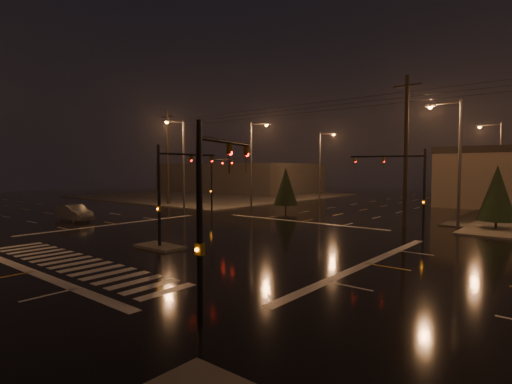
% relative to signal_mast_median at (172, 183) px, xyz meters
% --- Properties ---
extents(ground, '(140.00, 140.00, 0.00)m').
position_rel_signal_mast_median_xyz_m(ground, '(-0.00, 3.07, -3.75)').
color(ground, black).
rests_on(ground, ground).
extents(sidewalk_nw, '(36.00, 36.00, 0.12)m').
position_rel_signal_mast_median_xyz_m(sidewalk_nw, '(-30.00, 33.07, -3.69)').
color(sidewalk_nw, '#4E4C46').
rests_on(sidewalk_nw, ground).
extents(median_island, '(3.00, 1.60, 0.15)m').
position_rel_signal_mast_median_xyz_m(median_island, '(-0.00, -0.93, -3.68)').
color(median_island, '#4E4C46').
rests_on(median_island, ground).
extents(crosswalk, '(15.00, 2.60, 0.01)m').
position_rel_signal_mast_median_xyz_m(crosswalk, '(-0.00, -5.93, -3.75)').
color(crosswalk, beige).
rests_on(crosswalk, ground).
extents(stop_bar_near, '(16.00, 0.50, 0.01)m').
position_rel_signal_mast_median_xyz_m(stop_bar_near, '(-0.00, -7.93, -3.75)').
color(stop_bar_near, beige).
rests_on(stop_bar_near, ground).
extents(stop_bar_far, '(16.00, 0.50, 0.01)m').
position_rel_signal_mast_median_xyz_m(stop_bar_far, '(-0.00, 14.07, -3.75)').
color(stop_bar_far, beige).
rests_on(stop_bar_far, ground).
extents(commercial_block, '(30.00, 18.00, 5.60)m').
position_rel_signal_mast_median_xyz_m(commercial_block, '(-35.00, 45.07, -0.95)').
color(commercial_block, '#45413C').
rests_on(commercial_block, ground).
extents(signal_mast_median, '(0.25, 4.59, 6.00)m').
position_rel_signal_mast_median_xyz_m(signal_mast_median, '(0.00, 0.00, 0.00)').
color(signal_mast_median, black).
rests_on(signal_mast_median, ground).
extents(signal_mast_ne, '(4.84, 1.86, 6.00)m').
position_rel_signal_mast_median_xyz_m(signal_mast_ne, '(9.50, 13.21, 0.04)').
color(signal_mast_ne, black).
rests_on(signal_mast_ne, ground).
extents(signal_mast_nw, '(4.84, 1.86, 6.00)m').
position_rel_signal_mast_median_xyz_m(signal_mast_nw, '(-9.50, 13.21, 0.04)').
color(signal_mast_nw, black).
rests_on(signal_mast_nw, ground).
extents(signal_mast_se, '(1.55, 3.87, 6.00)m').
position_rel_signal_mast_median_xyz_m(signal_mast_se, '(10.23, -6.68, -0.04)').
color(signal_mast_se, black).
rests_on(signal_mast_se, ground).
extents(streetlight_1, '(2.77, 0.32, 10.00)m').
position_rel_signal_mast_median_xyz_m(streetlight_1, '(-11.18, 21.07, 2.05)').
color(streetlight_1, '#38383A').
rests_on(streetlight_1, ground).
extents(streetlight_2, '(2.77, 0.32, 10.00)m').
position_rel_signal_mast_median_xyz_m(streetlight_2, '(-11.18, 37.07, 2.05)').
color(streetlight_2, '#38383A').
rests_on(streetlight_2, ground).
extents(streetlight_3, '(2.77, 0.32, 10.00)m').
position_rel_signal_mast_median_xyz_m(streetlight_3, '(11.18, 19.07, 2.05)').
color(streetlight_3, '#38383A').
rests_on(streetlight_3, ground).
extents(streetlight_4, '(2.77, 0.32, 10.00)m').
position_rel_signal_mast_median_xyz_m(streetlight_4, '(11.18, 39.07, 2.05)').
color(streetlight_4, '#38383A').
rests_on(streetlight_4, ground).
extents(streetlight_5, '(0.32, 2.77, 10.00)m').
position_rel_signal_mast_median_xyz_m(streetlight_5, '(-16.00, 14.26, 2.05)').
color(streetlight_5, '#38383A').
rests_on(streetlight_5, ground).
extents(utility_pole_0, '(2.20, 0.32, 12.00)m').
position_rel_signal_mast_median_xyz_m(utility_pole_0, '(-22.00, 17.07, 2.38)').
color(utility_pole_0, black).
rests_on(utility_pole_0, ground).
extents(utility_pole_1, '(2.20, 0.32, 12.00)m').
position_rel_signal_mast_median_xyz_m(utility_pole_1, '(8.00, 17.07, 2.38)').
color(utility_pole_1, black).
rests_on(utility_pole_1, ground).
extents(conifer_0, '(2.69, 2.69, 4.90)m').
position_rel_signal_mast_median_xyz_m(conifer_0, '(14.04, 19.41, -0.95)').
color(conifer_0, black).
rests_on(conifer_0, ground).
extents(conifer_3, '(2.60, 2.60, 4.76)m').
position_rel_signal_mast_median_xyz_m(conifer_3, '(-5.76, 20.05, -1.02)').
color(conifer_3, black).
rests_on(conifer_3, ground).
extents(car_crossing, '(4.30, 1.57, 1.41)m').
position_rel_signal_mast_median_xyz_m(car_crossing, '(-15.96, 1.88, -3.05)').
color(car_crossing, '#4E5155').
rests_on(car_crossing, ground).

